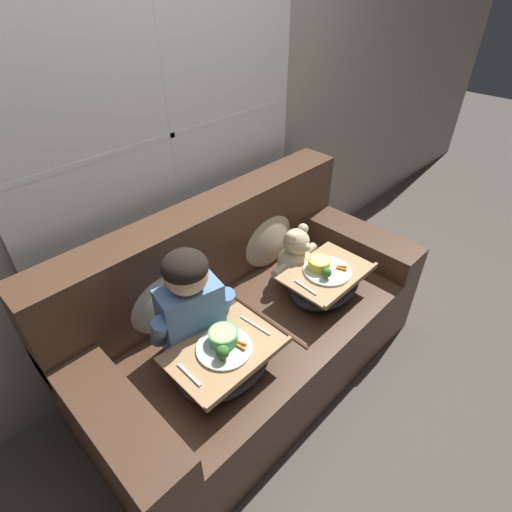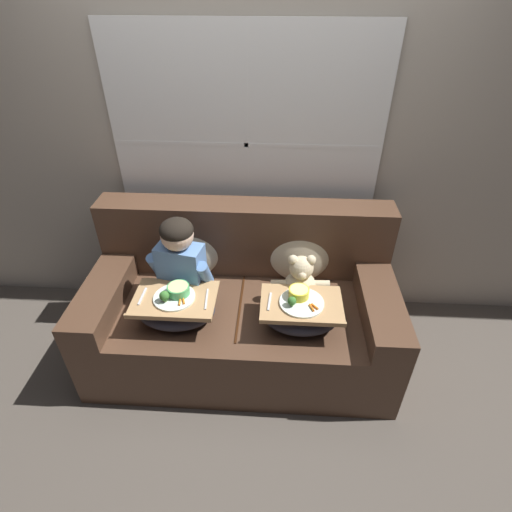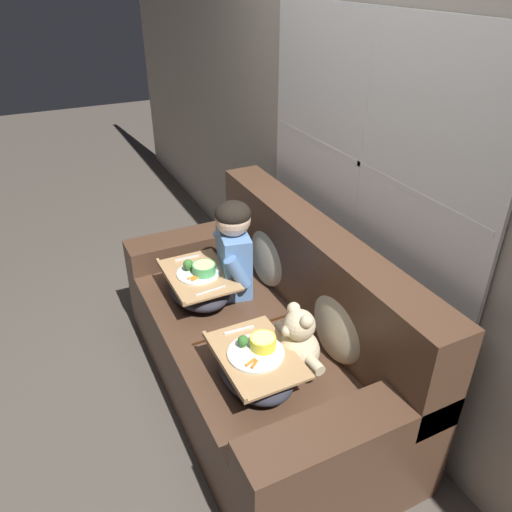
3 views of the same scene
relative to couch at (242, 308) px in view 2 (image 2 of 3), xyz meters
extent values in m
plane|color=#4C443D|center=(0.00, -0.07, -0.34)|extent=(14.00, 14.00, 0.00)
cube|color=#A89E8E|center=(0.00, 0.54, 0.96)|extent=(8.00, 0.05, 2.60)
cube|color=white|center=(0.00, 0.49, 0.92)|extent=(1.66, 0.02, 1.36)
cube|color=black|center=(0.00, 0.50, 0.92)|extent=(1.61, 0.01, 1.31)
cube|color=white|center=(0.00, 0.49, 0.92)|extent=(0.02, 0.02, 1.31)
cube|color=white|center=(0.00, 0.49, 0.92)|extent=(1.61, 0.02, 0.02)
cube|color=#4C3323|center=(0.00, -0.07, -0.11)|extent=(1.87, 0.92, 0.46)
cube|color=#4C3323|center=(0.00, 0.28, 0.37)|extent=(1.87, 0.22, 0.49)
cube|color=#4C3323|center=(-0.83, -0.07, 0.20)|extent=(0.22, 0.92, 0.15)
cube|color=#4C3323|center=(0.83, -0.07, 0.20)|extent=(0.22, 0.92, 0.15)
cube|color=#32190A|center=(0.00, -0.09, 0.13)|extent=(0.01, 0.66, 0.01)
ellipsoid|color=#C1B293|center=(-0.36, 0.20, 0.32)|extent=(0.41, 0.20, 0.43)
ellipsoid|color=#C1B293|center=(0.36, 0.20, 0.32)|extent=(0.41, 0.20, 0.42)
cube|color=#5B84BC|center=(-0.36, -0.03, 0.31)|extent=(0.30, 0.20, 0.37)
sphere|color=beige|center=(-0.36, -0.03, 0.57)|extent=(0.19, 0.19, 0.19)
ellipsoid|color=black|center=(-0.36, -0.03, 0.60)|extent=(0.19, 0.19, 0.13)
cylinder|color=#5B84BC|center=(-0.51, -0.01, 0.33)|extent=(0.10, 0.16, 0.20)
cylinder|color=#5B84BC|center=(-0.21, -0.07, 0.33)|extent=(0.10, 0.16, 0.20)
sphere|color=beige|center=(0.36, -0.03, 0.22)|extent=(0.20, 0.20, 0.20)
sphere|color=beige|center=(0.36, -0.03, 0.37)|extent=(0.14, 0.14, 0.14)
sphere|color=beige|center=(0.31, -0.03, 0.43)|extent=(0.06, 0.06, 0.06)
sphere|color=beige|center=(0.41, -0.02, 0.43)|extent=(0.06, 0.06, 0.06)
sphere|color=beige|center=(0.36, -0.09, 0.36)|extent=(0.05, 0.05, 0.05)
sphere|color=black|center=(0.36, -0.10, 0.37)|extent=(0.02, 0.02, 0.02)
cylinder|color=beige|center=(0.23, -0.03, 0.24)|extent=(0.10, 0.06, 0.05)
cylinder|color=beige|center=(0.49, -0.02, 0.24)|extent=(0.10, 0.06, 0.05)
cylinder|color=beige|center=(0.32, -0.13, 0.15)|extent=(0.06, 0.09, 0.05)
cylinder|color=beige|center=(0.41, -0.12, 0.15)|extent=(0.06, 0.09, 0.05)
ellipsoid|color=#2D2D38|center=(-0.36, -0.24, 0.20)|extent=(0.45, 0.32, 0.15)
cube|color=tan|center=(-0.36, -0.24, 0.28)|extent=(0.47, 0.34, 0.01)
cube|color=tan|center=(-0.36, -0.40, 0.29)|extent=(0.47, 0.02, 0.02)
cylinder|color=silver|center=(-0.36, -0.24, 0.29)|extent=(0.24, 0.24, 0.01)
cylinder|color=#4CAD60|center=(-0.34, -0.21, 0.32)|extent=(0.13, 0.13, 0.05)
cylinder|color=#E5D189|center=(-0.34, -0.21, 0.35)|extent=(0.11, 0.11, 0.01)
sphere|color=#38702D|center=(-0.40, -0.28, 0.33)|extent=(0.06, 0.06, 0.06)
cylinder|color=#7A9E56|center=(-0.40, -0.28, 0.31)|extent=(0.02, 0.02, 0.03)
cylinder|color=orange|center=(-0.32, -0.29, 0.30)|extent=(0.02, 0.06, 0.01)
cylinder|color=orange|center=(-0.30, -0.28, 0.30)|extent=(0.03, 0.06, 0.01)
cube|color=silver|center=(-0.54, -0.24, 0.29)|extent=(0.01, 0.14, 0.01)
cube|color=silver|center=(-0.17, -0.24, 0.29)|extent=(0.02, 0.17, 0.01)
ellipsoid|color=#2D2D38|center=(0.36, -0.24, 0.20)|extent=(0.44, 0.31, 0.15)
cube|color=tan|center=(0.36, -0.24, 0.28)|extent=(0.46, 0.32, 0.01)
cube|color=tan|center=(0.36, -0.39, 0.29)|extent=(0.46, 0.02, 0.02)
cylinder|color=silver|center=(0.36, -0.24, 0.29)|extent=(0.25, 0.25, 0.01)
cylinder|color=yellow|center=(0.34, -0.20, 0.32)|extent=(0.12, 0.12, 0.05)
cylinder|color=#E5D189|center=(0.34, -0.20, 0.35)|extent=(0.10, 0.10, 0.01)
sphere|color=#38702D|center=(0.30, -0.27, 0.33)|extent=(0.05, 0.05, 0.05)
cylinder|color=#7A9E56|center=(0.30, -0.27, 0.30)|extent=(0.02, 0.02, 0.02)
cylinder|color=orange|center=(0.41, -0.29, 0.30)|extent=(0.03, 0.06, 0.01)
cylinder|color=orange|center=(0.43, -0.28, 0.30)|extent=(0.04, 0.05, 0.01)
cube|color=silver|center=(0.18, -0.24, 0.29)|extent=(0.02, 0.14, 0.01)
camera|label=1|loc=(-1.05, -1.10, 1.59)|focal=28.00mm
camera|label=2|loc=(0.20, -1.90, 1.79)|focal=28.00mm
camera|label=3|loc=(1.84, -0.96, 1.75)|focal=35.00mm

